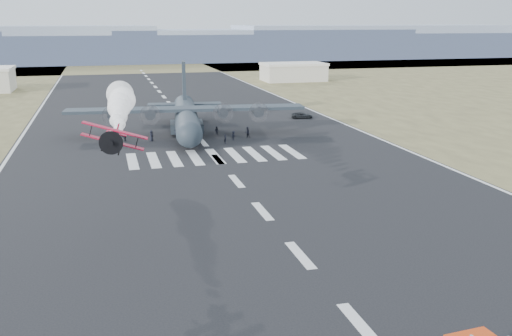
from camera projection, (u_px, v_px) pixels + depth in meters
name	position (u px, v px, depth m)	size (l,w,h in m)	color
ground	(360.00, 325.00, 37.57)	(500.00, 500.00, 0.00)	black
scrub_far	(137.00, 66.00, 252.57)	(500.00, 80.00, 0.00)	brown
runway_markings	(203.00, 143.00, 93.66)	(60.00, 260.00, 0.01)	silver
ridge_seg_d	(132.00, 48.00, 278.98)	(150.00, 50.00, 13.00)	#8593A9
ridge_seg_e	(260.00, 44.00, 295.05)	(150.00, 50.00, 15.00)	#8593A9
ridge_seg_f	(375.00, 41.00, 311.13)	(150.00, 50.00, 17.00)	#8593A9
ridge_seg_g	(478.00, 44.00, 327.96)	(150.00, 50.00, 13.00)	#8593A9
hangar_right	(293.00, 72.00, 188.59)	(20.50, 12.50, 5.90)	beige
aerobatic_biplane	(114.00, 137.00, 48.33)	(5.36, 4.96, 2.84)	#BA0C34
smoke_trail	(121.00, 102.00, 68.29)	(3.58, 25.48, 3.47)	white
transport_aircraft	(186.00, 116.00, 101.02)	(41.23, 33.86, 11.89)	#212831
support_vehicle	(302.00, 115.00, 116.78)	(2.05, 4.44, 1.23)	black
crew_a	(225.00, 139.00, 92.66)	(0.57, 0.47, 1.57)	black
crew_b	(217.00, 131.00, 99.55)	(0.76, 0.47, 1.57)	black
crew_c	(234.00, 136.00, 95.32)	(1.00, 0.47, 1.55)	black
crew_d	(196.00, 131.00, 98.45)	(1.03, 0.53, 1.76)	black
crew_e	(151.00, 136.00, 94.55)	(0.90, 0.55, 1.84)	black
crew_f	(125.00, 136.00, 94.72)	(1.55, 0.50, 1.67)	black
crew_g	(176.00, 132.00, 97.76)	(0.64, 0.53, 1.76)	black
crew_h	(247.00, 132.00, 97.37)	(0.91, 0.56, 1.87)	black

